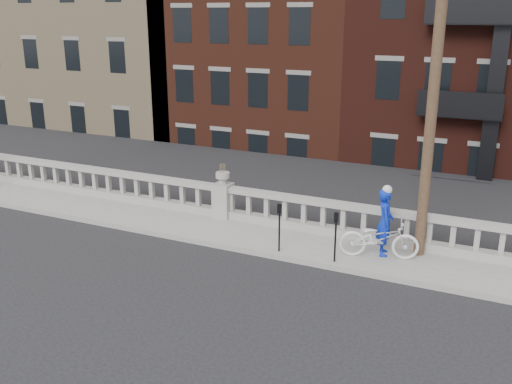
{
  "coord_description": "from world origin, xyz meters",
  "views": [
    {
      "loc": [
        8.29,
        -11.15,
        6.4
      ],
      "look_at": [
        1.51,
        3.2,
        1.39
      ],
      "focal_mm": 40.0,
      "sensor_mm": 36.0,
      "label": 1
    }
  ],
  "objects": [
    {
      "name": "balustrade",
      "position": [
        0.0,
        3.95,
        0.64
      ],
      "size": [
        28.0,
        0.34,
        1.03
      ],
      "color": "gray",
      "rests_on": "sidewalk"
    },
    {
      "name": "parking_meter_b",
      "position": [
        2.7,
        2.15,
        1.0
      ],
      "size": [
        0.1,
        0.09,
        1.36
      ],
      "color": "black",
      "rests_on": "sidewalk"
    },
    {
      "name": "cyclist",
      "position": [
        5.32,
        3.18,
        1.07
      ],
      "size": [
        0.61,
        0.77,
        1.84
      ],
      "primitive_type": "imported",
      "rotation": [
        0.0,
        0.0,
        1.86
      ],
      "color": "#0C25B5",
      "rests_on": "sidewalk"
    },
    {
      "name": "ground",
      "position": [
        0.0,
        0.0,
        0.0
      ],
      "size": [
        120.0,
        120.0,
        0.0
      ],
      "primitive_type": "plane",
      "color": "black",
      "rests_on": "ground"
    },
    {
      "name": "utility_pole",
      "position": [
        6.2,
        3.6,
        5.24
      ],
      "size": [
        1.6,
        0.28,
        10.0
      ],
      "color": "#422D1E",
      "rests_on": "sidewalk"
    },
    {
      "name": "bicycle",
      "position": [
        5.25,
        2.91,
        0.7
      ],
      "size": [
        2.2,
        1.26,
        1.09
      ],
      "primitive_type": "imported",
      "rotation": [
        0.0,
        0.0,
        1.84
      ],
      "color": "silver",
      "rests_on": "sidewalk"
    },
    {
      "name": "parking_meter_c",
      "position": [
        4.29,
        2.15,
        1.0
      ],
      "size": [
        0.1,
        0.09,
        1.36
      ],
      "color": "black",
      "rests_on": "sidewalk"
    },
    {
      "name": "sidewalk",
      "position": [
        0.0,
        3.0,
        0.07
      ],
      "size": [
        32.0,
        2.2,
        0.15
      ],
      "primitive_type": "cube",
      "color": "gray",
      "rests_on": "ground"
    },
    {
      "name": "lower_level",
      "position": [
        0.56,
        23.04,
        2.63
      ],
      "size": [
        80.0,
        44.0,
        20.8
      ],
      "color": "#605E59",
      "rests_on": "ground"
    },
    {
      "name": "planter_pedestal",
      "position": [
        0.0,
        3.95,
        0.83
      ],
      "size": [
        0.55,
        0.55,
        1.76
      ],
      "color": "gray",
      "rests_on": "sidewalk"
    }
  ]
}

